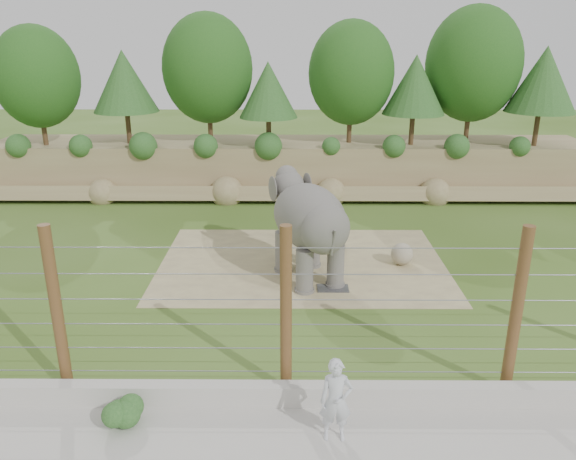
{
  "coord_description": "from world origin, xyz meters",
  "views": [
    {
      "loc": [
        0.12,
        -15.39,
        7.74
      ],
      "look_at": [
        0.0,
        2.0,
        1.6
      ],
      "focal_mm": 35.0,
      "sensor_mm": 36.0,
      "label": 1
    }
  ],
  "objects_px": {
    "stone_ball": "(402,254)",
    "barrier_fence": "(286,312)",
    "zookeeper": "(336,400)",
    "elephant": "(309,231)"
  },
  "relations": [
    {
      "from": "stone_ball",
      "to": "barrier_fence",
      "type": "height_order",
      "value": "barrier_fence"
    },
    {
      "from": "barrier_fence",
      "to": "zookeeper",
      "type": "height_order",
      "value": "barrier_fence"
    },
    {
      "from": "elephant",
      "to": "barrier_fence",
      "type": "bearing_deg",
      "value": -119.16
    },
    {
      "from": "zookeeper",
      "to": "elephant",
      "type": "bearing_deg",
      "value": 92.19
    },
    {
      "from": "elephant",
      "to": "zookeeper",
      "type": "relative_size",
      "value": 2.32
    },
    {
      "from": "elephant",
      "to": "zookeeper",
      "type": "bearing_deg",
      "value": -110.53
    },
    {
      "from": "barrier_fence",
      "to": "zookeeper",
      "type": "xyz_separation_m",
      "value": [
        1.0,
        -1.6,
        -1.1
      ]
    },
    {
      "from": "stone_ball",
      "to": "elephant",
      "type": "bearing_deg",
      "value": -160.17
    },
    {
      "from": "elephant",
      "to": "zookeeper",
      "type": "distance_m",
      "value": 7.83
    },
    {
      "from": "stone_ball",
      "to": "zookeeper",
      "type": "height_order",
      "value": "zookeeper"
    }
  ]
}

